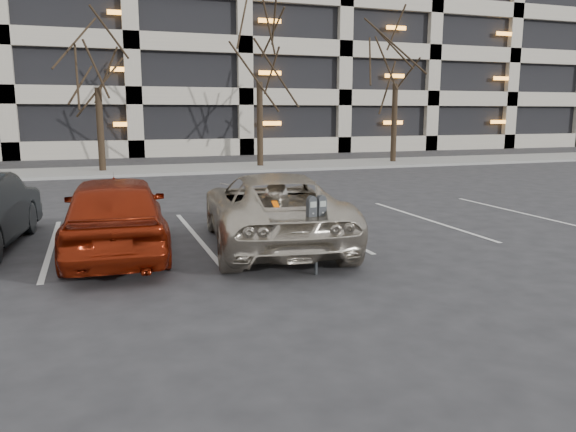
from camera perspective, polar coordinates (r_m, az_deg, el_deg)
ground at (r=10.07m, az=0.84°, el=-4.19°), size 140.00×140.00×0.00m
sidewalk at (r=25.50m, az=-11.52°, el=4.66°), size 80.00×4.00×0.12m
stall_lines at (r=11.89m, az=-9.33°, el=-2.02°), size 16.90×5.20×0.00m
parking_garage at (r=46.14m, az=0.58°, el=18.83°), size 52.00×20.00×19.00m
tree_b at (r=25.36m, az=-19.05°, el=17.12°), size 3.49×3.49×7.93m
tree_c at (r=26.47m, az=-2.96°, el=18.61°), size 3.84×3.84×8.72m
tree_d at (r=29.20m, az=11.03°, el=17.75°), size 3.86×3.86×8.78m
parking_meter at (r=8.79m, az=2.90°, el=0.03°), size 0.33×0.16×1.25m
suv_silver at (r=10.85m, az=-1.59°, el=0.71°), size 3.03×5.38×1.43m
car_red at (r=10.51m, az=-17.13°, el=0.17°), size 2.02×4.52×1.51m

